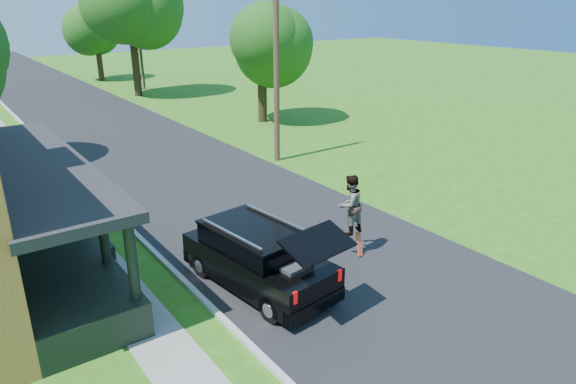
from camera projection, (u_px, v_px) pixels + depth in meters
ground at (365, 282)px, 14.01m from camera, size 140.00×140.00×0.00m
street at (120, 135)px, 29.23m from camera, size 8.00×120.00×0.02m
curb at (44, 146)px, 27.02m from camera, size 0.15×120.00×0.12m
sidewalk at (12, 151)px, 26.17m from camera, size 1.30×120.00×0.03m
black_suv at (258, 257)px, 13.50m from camera, size 2.39×5.01×2.25m
skateboarder at (350, 205)px, 14.99m from camera, size 0.94×0.76×1.82m
skateboard at (359, 245)px, 15.36m from camera, size 0.34×0.37×0.70m
tree_right_near at (260, 37)px, 30.73m from camera, size 6.09×5.67×7.64m
tree_right_mid at (129, 4)px, 38.83m from camera, size 7.75×7.57×10.56m
tree_right_far at (95, 31)px, 47.53m from camera, size 4.58×4.45×6.90m
utility_pole_near at (276, 63)px, 23.06m from camera, size 1.65×0.29×8.82m
utility_pole_far at (139, 32)px, 42.50m from camera, size 1.41×0.55×9.17m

